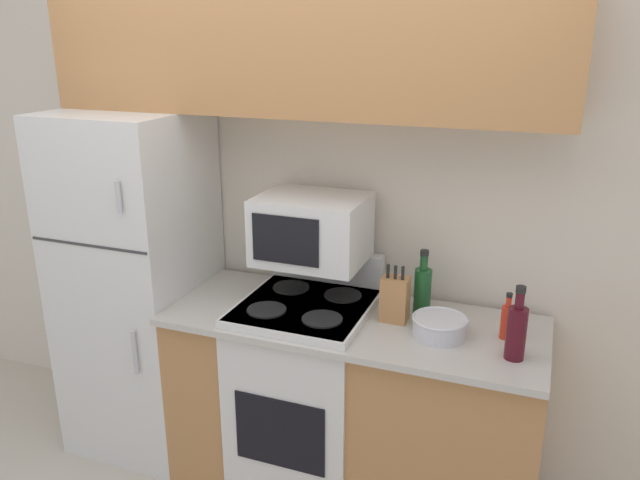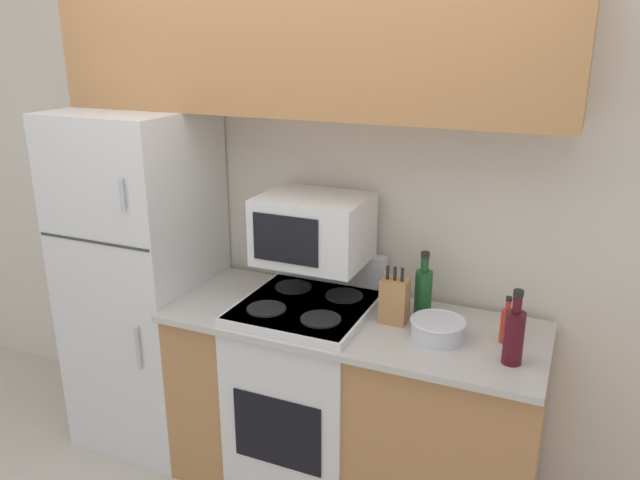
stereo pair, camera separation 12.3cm
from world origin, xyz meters
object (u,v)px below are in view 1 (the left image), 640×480
object	(u,v)px
refrigerator	(138,285)
microwave	(312,229)
bottle_wine_red	(516,331)
bowl	(439,326)
stove	(307,390)
bottle_wine_green	(423,289)
bottle_hot_sauce	(507,321)
knife_block	(395,299)

from	to	relation	value
refrigerator	microwave	distance (m)	1.00
bottle_wine_red	refrigerator	bearing A→B (deg)	175.47
refrigerator	bowl	distance (m)	1.55
microwave	bottle_wine_red	xyz separation A→B (m)	(0.93, -0.23, -0.23)
stove	bottle_wine_red	size ratio (longest dim) A/B	3.65
microwave	bowl	distance (m)	0.71
stove	bottle_wine_green	xyz separation A→B (m)	(0.50, 0.15, 0.53)
stove	bottle_hot_sauce	bearing A→B (deg)	2.50
knife_block	bowl	distance (m)	0.23
stove	knife_block	bearing A→B (deg)	5.48
bottle_hot_sauce	stove	bearing A→B (deg)	-177.50
bottle_wine_red	bottle_hot_sauce	xyz separation A→B (m)	(-0.05, 0.16, -0.04)
knife_block	bottle_hot_sauce	distance (m)	0.47
refrigerator	stove	distance (m)	1.01
microwave	bottle_wine_red	distance (m)	0.99
knife_block	bottle_wine_green	xyz separation A→B (m)	(0.10, 0.11, 0.02)
stove	knife_block	world-z (taller)	knife_block
microwave	bowl	world-z (taller)	microwave
refrigerator	knife_block	distance (m)	1.34
refrigerator	bowl	size ratio (longest dim) A/B	7.62
stove	bottle_wine_green	world-z (taller)	bottle_wine_green
bowl	bottle_wine_green	xyz separation A→B (m)	(-0.11, 0.19, 0.07)
stove	bowl	bearing A→B (deg)	-4.02
refrigerator	knife_block	world-z (taller)	refrigerator
knife_block	bottle_wine_red	size ratio (longest dim) A/B	0.86
knife_block	bottle_wine_red	xyz separation A→B (m)	(0.52, -0.16, 0.02)
bowl	bottle_wine_red	xyz separation A→B (m)	(0.30, -0.08, 0.07)
microwave	knife_block	world-z (taller)	microwave
knife_block	microwave	bearing A→B (deg)	170.20
refrigerator	bottle_wine_green	size ratio (longest dim) A/B	5.84
knife_block	bowl	world-z (taller)	knife_block
bowl	stove	bearing A→B (deg)	175.98
knife_block	bottle_hot_sauce	size ratio (longest dim) A/B	1.29
refrigerator	stove	xyz separation A→B (m)	(0.93, -0.02, -0.39)
microwave	bottle_hot_sauce	distance (m)	0.93
refrigerator	stove	bearing A→B (deg)	-1.35
bottle_wine_red	stove	bearing A→B (deg)	172.27
bottle_wine_red	bottle_hot_sauce	distance (m)	0.17
knife_block	bottle_wine_green	distance (m)	0.15
refrigerator	bowl	xyz separation A→B (m)	(1.54, -0.06, 0.07)
refrigerator	bottle_wine_red	xyz separation A→B (m)	(1.85, -0.15, 0.14)
microwave	refrigerator	bearing A→B (deg)	-174.52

